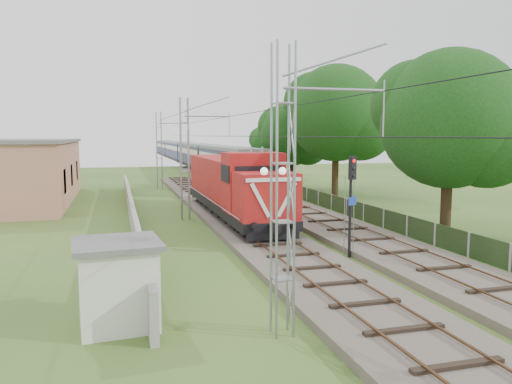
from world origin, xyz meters
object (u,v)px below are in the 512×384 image
object	(u,v)px
coach_rake	(186,152)
relay_hut	(118,283)
locomotive	(233,185)
signal_post	(351,188)

from	to	relation	value
coach_rake	relay_hut	bearing A→B (deg)	-99.20
locomotive	signal_post	world-z (taller)	locomotive
locomotive	relay_hut	xyz separation A→B (m)	(-7.40, -17.03, -1.03)
locomotive	signal_post	distance (m)	11.79
locomotive	coach_rake	xyz separation A→B (m)	(5.00, 59.52, 0.28)
coach_rake	signal_post	distance (m)	70.97
locomotive	signal_post	xyz separation A→B (m)	(2.81, -11.41, 0.89)
locomotive	relay_hut	size ratio (longest dim) A/B	6.71
signal_post	coach_rake	bearing A→B (deg)	88.23
locomotive	signal_post	bearing A→B (deg)	-76.19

